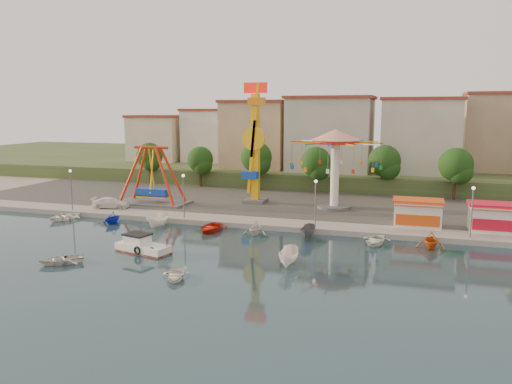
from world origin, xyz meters
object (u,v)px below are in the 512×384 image
at_px(van, 111,203).
at_px(wave_swinger, 335,151).
at_px(skiff, 289,257).
at_px(cabin_motorboat, 142,247).
at_px(pirate_ship_ride, 152,177).
at_px(rowboat_a, 175,275).
at_px(kamikaze_tower, 255,146).

bearing_deg(van, wave_swinger, -87.46).
bearing_deg(skiff, van, 147.47).
bearing_deg(wave_swinger, cabin_motorboat, -121.55).
xyz_separation_m(pirate_ship_ride, rowboat_a, (16.26, -25.80, -4.07)).
bearing_deg(pirate_ship_ride, rowboat_a, -57.78).
xyz_separation_m(kamikaze_tower, skiff, (10.77, -24.45, -7.82)).
height_order(pirate_ship_ride, skiff, pirate_ship_ride).
bearing_deg(wave_swinger, skiff, -90.76).
bearing_deg(skiff, pirate_ship_ride, 136.93).
bearing_deg(wave_swinger, rowboat_a, -105.33).
bearing_deg(pirate_ship_ride, kamikaze_tower, 19.58).
bearing_deg(rowboat_a, skiff, 16.56).
distance_m(wave_swinger, cabin_motorboat, 29.15).
xyz_separation_m(cabin_motorboat, rowboat_a, (6.50, -6.00, -0.19)).
relative_size(wave_swinger, van, 2.41).
xyz_separation_m(wave_swinger, rowboat_a, (-8.21, -29.97, -7.88)).
distance_m(kamikaze_tower, rowboat_a, 31.80).
bearing_deg(pirate_ship_ride, van, -130.25).
height_order(kamikaze_tower, rowboat_a, kamikaze_tower).
distance_m(cabin_motorboat, van, 20.47).
relative_size(kamikaze_tower, skiff, 4.04).
distance_m(cabin_motorboat, skiff, 14.40).
bearing_deg(cabin_motorboat, rowboat_a, -29.29).
relative_size(pirate_ship_ride, kamikaze_tower, 0.61).
relative_size(wave_swinger, rowboat_a, 3.75).
height_order(cabin_motorboat, skiff, cabin_motorboat).
height_order(pirate_ship_ride, kamikaze_tower, kamikaze_tower).
relative_size(kamikaze_tower, wave_swinger, 1.42).
relative_size(pirate_ship_ride, rowboat_a, 3.23).
relative_size(rowboat_a, van, 0.64).
relative_size(kamikaze_tower, cabin_motorboat, 2.85).
bearing_deg(wave_swinger, pirate_ship_ride, -170.33).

